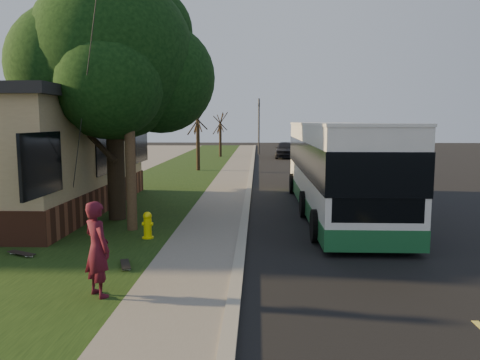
% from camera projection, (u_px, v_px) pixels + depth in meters
% --- Properties ---
extents(ground, '(120.00, 120.00, 0.00)m').
position_uv_depth(ground, '(242.00, 241.00, 12.79)').
color(ground, black).
rests_on(ground, ground).
extents(road, '(8.00, 80.00, 0.01)m').
position_uv_depth(road, '(332.00, 189.00, 22.55)').
color(road, black).
rests_on(road, ground).
extents(curb, '(0.25, 80.00, 0.12)m').
position_uv_depth(curb, '(249.00, 188.00, 22.69)').
color(curb, gray).
rests_on(curb, ground).
extents(sidewalk, '(2.00, 80.00, 0.08)m').
position_uv_depth(sidewalk, '(229.00, 188.00, 22.74)').
color(sidewalk, slate).
rests_on(sidewalk, ground).
extents(grass_verge, '(5.00, 80.00, 0.07)m').
position_uv_depth(grass_verge, '(157.00, 188.00, 22.87)').
color(grass_verge, black).
rests_on(grass_verge, ground).
extents(fire_hydrant, '(0.32, 0.32, 0.74)m').
position_uv_depth(fire_hydrant, '(148.00, 225.00, 12.83)').
color(fire_hydrant, yellow).
rests_on(fire_hydrant, grass_verge).
extents(utility_pole, '(2.86, 3.21, 9.07)m').
position_uv_depth(utility_pole, '(128.00, 73.00, 13.32)').
color(utility_pole, '#473321').
rests_on(utility_pole, ground).
extents(leafy_tree, '(6.30, 6.00, 7.80)m').
position_uv_depth(leafy_tree, '(115.00, 61.00, 14.93)').
color(leafy_tree, black).
rests_on(leafy_tree, grass_verge).
extents(bare_tree_near, '(1.38, 1.21, 4.31)m').
position_uv_depth(bare_tree_near, '(198.00, 139.00, 30.50)').
color(bare_tree_near, black).
rests_on(bare_tree_near, grass_verge).
extents(bare_tree_far, '(1.38, 1.21, 4.03)m').
position_uv_depth(bare_tree_far, '(220.00, 135.00, 42.40)').
color(bare_tree_far, black).
rests_on(bare_tree_far, grass_verge).
extents(traffic_signal, '(0.18, 0.22, 5.50)m').
position_uv_depth(traffic_signal, '(259.00, 122.00, 46.08)').
color(traffic_signal, '#2D2D30').
rests_on(traffic_signal, ground).
extents(transit_bus, '(2.74, 11.88, 3.21)m').
position_uv_depth(transit_bus, '(337.00, 165.00, 16.73)').
color(transit_bus, silver).
rests_on(transit_bus, ground).
extents(skateboarder, '(0.76, 0.75, 1.77)m').
position_uv_depth(skateboarder, '(97.00, 249.00, 8.52)').
color(skateboarder, '#440D1C').
rests_on(skateboarder, grass_verge).
extents(skateboard_main, '(0.43, 0.77, 0.07)m').
position_uv_depth(skateboard_main, '(125.00, 264.00, 10.34)').
color(skateboard_main, black).
rests_on(skateboard_main, grass_verge).
extents(skateboard_spare, '(0.80, 0.53, 0.07)m').
position_uv_depth(skateboard_spare, '(21.00, 253.00, 11.19)').
color(skateboard_spare, black).
rests_on(skateboard_spare, grass_verge).
extents(dumpster, '(1.85, 1.64, 1.37)m').
position_uv_depth(dumpster, '(19.00, 193.00, 16.68)').
color(dumpster, black).
rests_on(dumpster, building_lot).
extents(distant_car, '(2.08, 4.53, 1.50)m').
position_uv_depth(distant_car, '(285.00, 150.00, 41.92)').
color(distant_car, black).
rests_on(distant_car, ground).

